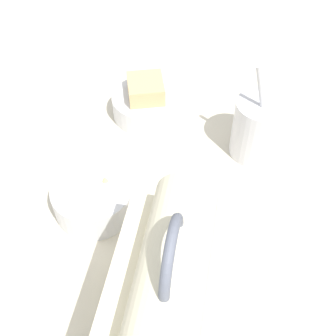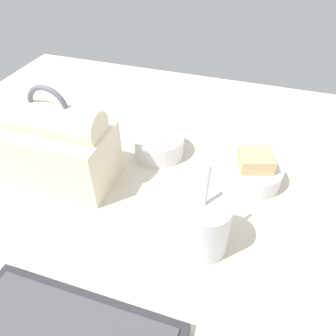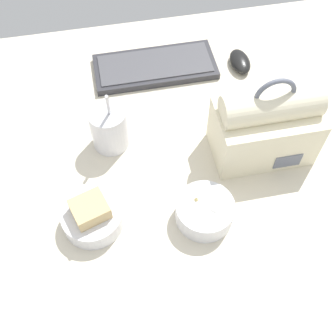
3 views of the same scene
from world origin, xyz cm
name	(u,v)px [view 2 (image 2 of 3)]	position (x,y,z in cm)	size (l,w,h in cm)	color
desk_surface	(176,191)	(0.00, 0.00, 1.00)	(140.00, 110.00, 2.00)	beige
lunch_bag	(59,147)	(24.00, 4.10, 10.38)	(21.72, 13.40, 22.23)	#EFE5C1
soup_cup	(205,226)	(-9.04, 12.65, 7.46)	(8.37, 8.37, 17.41)	silver
bento_bowl_sandwich	(253,171)	(-15.13, -7.27, 4.79)	(12.33, 12.33, 7.47)	silver
bento_bowl_snacks	(159,144)	(7.35, -10.36, 4.64)	(11.89, 11.89, 5.92)	silver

